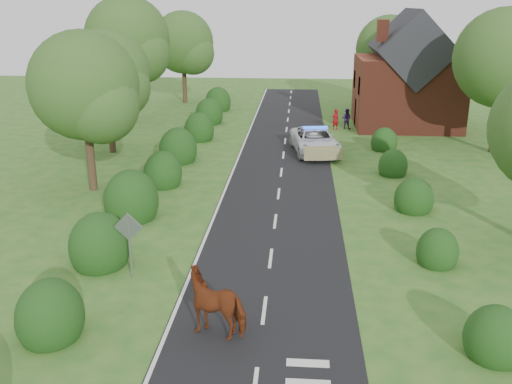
# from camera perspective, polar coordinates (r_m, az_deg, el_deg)

# --- Properties ---
(ground) EXTENTS (120.00, 120.00, 0.00)m
(ground) POSITION_cam_1_polar(r_m,az_deg,el_deg) (19.09, 0.83, -11.77)
(ground) COLOR #2B6122
(road) EXTENTS (6.00, 70.00, 0.02)m
(road) POSITION_cam_1_polar(r_m,az_deg,el_deg) (32.91, 2.48, 1.48)
(road) COLOR black
(road) RESTS_ON ground
(road_markings) EXTENTS (4.96, 70.00, 0.01)m
(road_markings) POSITION_cam_1_polar(r_m,az_deg,el_deg) (31.03, -0.61, 0.46)
(road_markings) COLOR white
(road_markings) RESTS_ON road
(hedgerow_left) EXTENTS (2.75, 50.41, 3.00)m
(hedgerow_left) POSITION_cam_1_polar(r_m,az_deg,el_deg) (30.46, -10.07, 1.25)
(hedgerow_left) COLOR #1D3D18
(hedgerow_left) RESTS_ON ground
(hedgerow_right) EXTENTS (2.10, 45.78, 2.10)m
(hedgerow_right) POSITION_cam_1_polar(r_m,az_deg,el_deg) (29.66, 15.07, 0.01)
(hedgerow_right) COLOR #1D3D18
(hedgerow_right) RESTS_ON ground
(tree_left_a) EXTENTS (5.74, 5.60, 8.38)m
(tree_left_a) POSITION_cam_1_polar(r_m,az_deg,el_deg) (30.59, -16.45, 9.69)
(tree_left_a) COLOR #332316
(tree_left_a) RESTS_ON ground
(tree_left_b) EXTENTS (5.74, 5.60, 8.07)m
(tree_left_b) POSITION_cam_1_polar(r_m,az_deg,el_deg) (38.60, -14.40, 11.10)
(tree_left_b) COLOR #332316
(tree_left_b) RESTS_ON ground
(tree_left_c) EXTENTS (6.97, 6.80, 10.22)m
(tree_left_c) POSITION_cam_1_polar(r_m,az_deg,el_deg) (48.37, -12.44, 14.40)
(tree_left_c) COLOR #332316
(tree_left_c) RESTS_ON ground
(tree_left_d) EXTENTS (6.15, 6.00, 8.89)m
(tree_left_d) POSITION_cam_1_polar(r_m,az_deg,el_deg) (57.56, -7.07, 14.37)
(tree_left_d) COLOR #332316
(tree_left_d) RESTS_ON ground
(tree_right_b) EXTENTS (6.56, 6.40, 9.40)m
(tree_right_b) POSITION_cam_1_polar(r_m,az_deg,el_deg) (40.71, 23.97, 11.74)
(tree_right_b) COLOR #332316
(tree_right_b) RESTS_ON ground
(tree_right_c) EXTENTS (6.15, 6.00, 8.58)m
(tree_right_c) POSITION_cam_1_polar(r_m,az_deg,el_deg) (55.10, 13.41, 13.54)
(tree_right_c) COLOR #332316
(tree_right_c) RESTS_ON ground
(road_sign) EXTENTS (1.06, 0.08, 2.53)m
(road_sign) POSITION_cam_1_polar(r_m,az_deg,el_deg) (20.99, -12.59, -4.30)
(road_sign) COLOR gray
(road_sign) RESTS_ON ground
(house) EXTENTS (8.00, 7.40, 9.17)m
(house) POSITION_cam_1_polar(r_m,az_deg,el_deg) (47.59, 14.93, 10.83)
(house) COLOR maroon
(house) RESTS_ON ground
(cow) EXTENTS (2.58, 1.75, 1.67)m
(cow) POSITION_cam_1_polar(r_m,az_deg,el_deg) (17.73, -3.81, -11.25)
(cow) COLOR #5B2E18
(cow) RESTS_ON ground
(police_van) EXTENTS (3.67, 6.33, 1.80)m
(police_van) POSITION_cam_1_polar(r_m,az_deg,el_deg) (38.31, 5.91, 5.11)
(police_van) COLOR silver
(police_van) RESTS_ON ground
(pedestrian_red) EXTENTS (0.71, 0.65, 1.64)m
(pedestrian_red) POSITION_cam_1_polar(r_m,az_deg,el_deg) (45.74, 7.94, 7.21)
(pedestrian_red) COLOR maroon
(pedestrian_red) RESTS_ON ground
(pedestrian_purple) EXTENTS (0.94, 0.84, 1.61)m
(pedestrian_purple) POSITION_cam_1_polar(r_m,az_deg,el_deg) (46.25, 9.03, 7.26)
(pedestrian_purple) COLOR #311859
(pedestrian_purple) RESTS_ON ground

